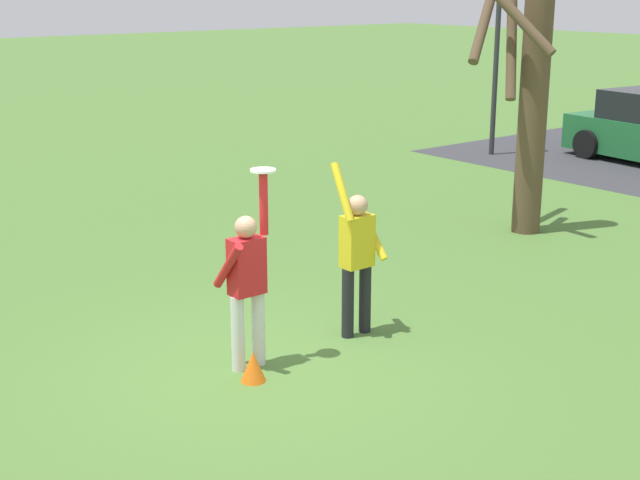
# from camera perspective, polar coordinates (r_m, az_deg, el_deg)

# --- Properties ---
(ground_plane) EXTENTS (120.00, 120.00, 0.00)m
(ground_plane) POSITION_cam_1_polar(r_m,az_deg,el_deg) (9.67, -3.90, -8.04)
(ground_plane) COLOR #4C7533
(person_catcher) EXTENTS (0.49, 0.54, 2.08)m
(person_catcher) POSITION_cam_1_polar(r_m,az_deg,el_deg) (9.34, -4.62, -2.46)
(person_catcher) COLOR silver
(person_catcher) RESTS_ON ground_plane
(person_defender) EXTENTS (0.49, 0.54, 2.04)m
(person_defender) POSITION_cam_1_polar(r_m,az_deg,el_deg) (10.21, 2.35, -0.82)
(person_defender) COLOR black
(person_defender) RESTS_ON ground_plane
(frisbee_disc) EXTENTS (0.26, 0.26, 0.02)m
(frisbee_disc) POSITION_cam_1_polar(r_m,az_deg,el_deg) (9.18, -3.61, 4.41)
(frisbee_disc) COLOR white
(frisbee_disc) RESTS_ON person_catcher
(bare_tree_tall) EXTENTS (1.79, 1.58, 4.54)m
(bare_tree_tall) POSITION_cam_1_polar(r_m,az_deg,el_deg) (14.73, 13.12, 9.60)
(bare_tree_tall) COLOR brown
(bare_tree_tall) RESTS_ON ground_plane
(lamppost_by_lot) EXTENTS (0.28, 0.28, 4.26)m
(lamppost_by_lot) POSITION_cam_1_polar(r_m,az_deg,el_deg) (21.56, 11.09, 12.09)
(lamppost_by_lot) COLOR #2D2D33
(lamppost_by_lot) RESTS_ON ground_plane
(field_cone_orange) EXTENTS (0.26, 0.26, 0.32)m
(field_cone_orange) POSITION_cam_1_polar(r_m,az_deg,el_deg) (9.31, -4.24, -7.95)
(field_cone_orange) COLOR orange
(field_cone_orange) RESTS_ON ground_plane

